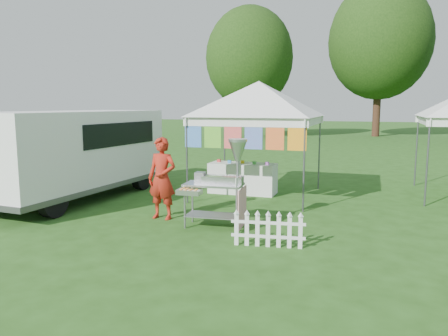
% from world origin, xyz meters
% --- Properties ---
extents(ground, '(120.00, 120.00, 0.00)m').
position_xyz_m(ground, '(0.00, 0.00, 0.00)').
color(ground, '#264C15').
rests_on(ground, ground).
extents(canopy_main, '(4.24, 4.24, 3.45)m').
position_xyz_m(canopy_main, '(0.00, 3.49, 2.99)').
color(canopy_main, '#59595E').
rests_on(canopy_main, ground).
extents(tree_left, '(6.40, 6.40, 9.53)m').
position_xyz_m(tree_left, '(-6.00, 24.00, 5.83)').
color(tree_left, '#371F14').
rests_on(tree_left, ground).
extents(tree_mid, '(7.60, 7.60, 11.52)m').
position_xyz_m(tree_mid, '(3.00, 28.00, 7.14)').
color(tree_mid, '#371F14').
rests_on(tree_mid, ground).
extents(donut_cart, '(1.25, 0.94, 1.75)m').
position_xyz_m(donut_cart, '(0.12, 0.27, 1.03)').
color(donut_cart, gray).
rests_on(donut_cart, ground).
extents(vendor, '(0.65, 0.44, 1.73)m').
position_xyz_m(vendor, '(-1.31, 0.52, 0.86)').
color(vendor, '#AA2214').
rests_on(vendor, ground).
extents(cargo_van, '(2.49, 5.50, 2.23)m').
position_xyz_m(cargo_van, '(-4.38, 1.73, 1.20)').
color(cargo_van, white).
rests_on(cargo_van, ground).
extents(picket_fence, '(1.25, 0.21, 0.56)m').
position_xyz_m(picket_fence, '(1.24, -0.59, 0.29)').
color(picket_fence, white).
rests_on(picket_fence, ground).
extents(display_table, '(1.80, 0.70, 0.82)m').
position_xyz_m(display_table, '(-0.47, 3.67, 0.41)').
color(display_table, white).
rests_on(display_table, ground).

